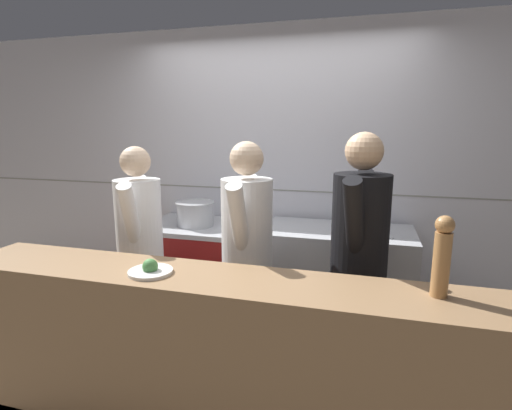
{
  "coord_description": "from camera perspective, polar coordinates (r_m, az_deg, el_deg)",
  "views": [
    {
      "loc": [
        0.81,
        -2.17,
        1.73
      ],
      "look_at": [
        0.02,
        0.63,
        1.15
      ],
      "focal_mm": 28.0,
      "sensor_mm": 36.0,
      "label": 1
    }
  ],
  "objects": [
    {
      "name": "prep_counter",
      "position": [
        3.42,
        11.39,
        -10.88
      ],
      "size": [
        1.19,
        0.65,
        0.91
      ],
      "color": "#B7BABF",
      "rests_on": "ground_plane"
    },
    {
      "name": "oven_range",
      "position": [
        3.68,
        -7.0,
        -9.39
      ],
      "size": [
        1.08,
        0.71,
        0.87
      ],
      "color": "maroon",
      "rests_on": "ground_plane"
    },
    {
      "name": "pepper_mill",
      "position": [
        2.0,
        25.05,
        -6.46
      ],
      "size": [
        0.08,
        0.08,
        0.38
      ],
      "color": "#AD7A47",
      "rests_on": "pass_counter"
    },
    {
      "name": "wall_back_tiled",
      "position": [
        3.69,
        2.94,
        4.55
      ],
      "size": [
        8.0,
        0.06,
        2.6
      ],
      "color": "silver",
      "rests_on": "ground_plane"
    },
    {
      "name": "pass_counter",
      "position": [
        2.34,
        -5.82,
        -21.25
      ],
      "size": [
        3.01,
        0.45,
        0.96
      ],
      "color": "#93704C",
      "rests_on": "ground_plane"
    },
    {
      "name": "stock_pot",
      "position": [
        3.51,
        -8.68,
        -1.15
      ],
      "size": [
        0.33,
        0.33,
        0.21
      ],
      "color": "#B7BABF",
      "rests_on": "oven_range"
    },
    {
      "name": "plated_dish_main",
      "position": [
        2.22,
        -14.86,
        -8.93
      ],
      "size": [
        0.24,
        0.24,
        0.08
      ],
      "color": "white",
      "rests_on": "pass_counter"
    },
    {
      "name": "chef_line",
      "position": [
        2.55,
        14.47,
        -7.04
      ],
      "size": [
        0.39,
        0.74,
        1.7
      ],
      "rotation": [
        0.0,
        0.0,
        -0.15
      ],
      "color": "black",
      "rests_on": "ground_plane"
    },
    {
      "name": "chef_head_cook",
      "position": [
        3.0,
        -16.21,
        -5.52
      ],
      "size": [
        0.41,
        0.69,
        1.59
      ],
      "rotation": [
        0.0,
        0.0,
        0.31
      ],
      "color": "black",
      "rests_on": "ground_plane"
    },
    {
      "name": "chefs_knife",
      "position": [
        3.18,
        15.56,
        -3.98
      ],
      "size": [
        0.32,
        0.15,
        0.02
      ],
      "color": "#B7BABF",
      "rests_on": "prep_counter"
    },
    {
      "name": "chef_sous",
      "position": [
        2.65,
        -1.29,
        -6.8
      ],
      "size": [
        0.35,
        0.72,
        1.64
      ],
      "rotation": [
        0.0,
        0.0,
        0.06
      ],
      "color": "black",
      "rests_on": "ground_plane"
    },
    {
      "name": "ground_plane",
      "position": [
        2.89,
        -4.17,
        -25.51
      ],
      "size": [
        14.0,
        14.0,
        0.0
      ],
      "primitive_type": "plane",
      "color": "#7F705B"
    }
  ]
}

